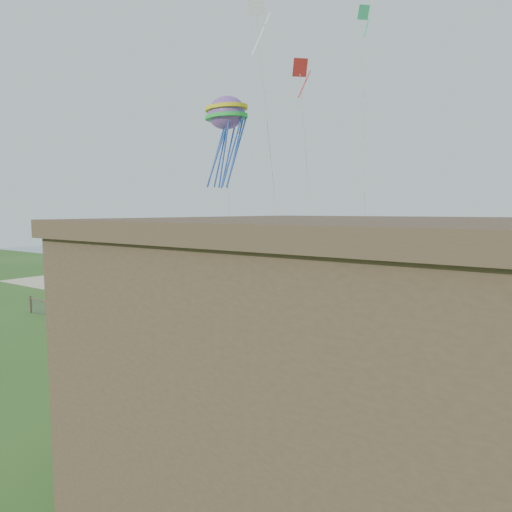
# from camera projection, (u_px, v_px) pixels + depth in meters

# --- Properties ---
(ground) EXTENTS (160.00, 160.00, 0.00)m
(ground) POSITION_uv_depth(u_px,v_px,m) (118.00, 396.00, 18.76)
(ground) COLOR #2D5A1E
(ground) RESTS_ON ground
(sand_beach) EXTENTS (72.00, 20.00, 0.02)m
(sand_beach) POSITION_uv_depth(u_px,v_px,m) (345.00, 306.00, 36.55)
(sand_beach) COLOR #C7BA8F
(sand_beach) RESTS_ON ground
(ocean) EXTENTS (160.00, 68.00, 0.02)m
(ocean) POSITION_uv_depth(u_px,v_px,m) (463.00, 259.00, 72.15)
(ocean) COLOR slate
(ocean) RESTS_ON ground
(chainlink_fence) EXTENTS (36.20, 0.20, 1.25)m
(chainlink_fence) POSITION_uv_depth(u_px,v_px,m) (214.00, 347.00, 23.56)
(chainlink_fence) COLOR #4A3B29
(chainlink_fence) RESTS_ON ground
(motel) EXTENTS (15.00, 10.00, 7.00)m
(motel) POSITION_uv_depth(u_px,v_px,m) (450.00, 397.00, 10.07)
(motel) COLOR brown
(motel) RESTS_ON ground
(motel_deck) EXTENTS (15.00, 2.00, 0.50)m
(motel_deck) POSITION_uv_depth(u_px,v_px,m) (489.00, 431.00, 15.24)
(motel_deck) COLOR brown
(motel_deck) RESTS_ON ground
(picnic_table) EXTENTS (2.42, 2.12, 0.86)m
(picnic_table) POSITION_uv_depth(u_px,v_px,m) (179.00, 380.00, 19.38)
(picnic_table) COLOR brown
(picnic_table) RESTS_ON ground
(octopus_kite) EXTENTS (3.60, 2.99, 6.39)m
(octopus_kite) POSITION_uv_depth(u_px,v_px,m) (226.00, 139.00, 29.45)
(octopus_kite) COLOR #E9245D
(kite_white) EXTENTS (1.84, 2.28, 3.19)m
(kite_white) POSITION_uv_depth(u_px,v_px,m) (256.00, 22.00, 28.49)
(kite_white) COLOR white
(kite_red) EXTENTS (1.91, 1.91, 2.25)m
(kite_red) POSITION_uv_depth(u_px,v_px,m) (300.00, 75.00, 30.17)
(kite_red) COLOR red
(kite_green) EXTENTS (1.71, 1.71, 2.07)m
(kite_green) POSITION_uv_depth(u_px,v_px,m) (363.00, 20.00, 32.62)
(kite_green) COLOR #36CB7D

